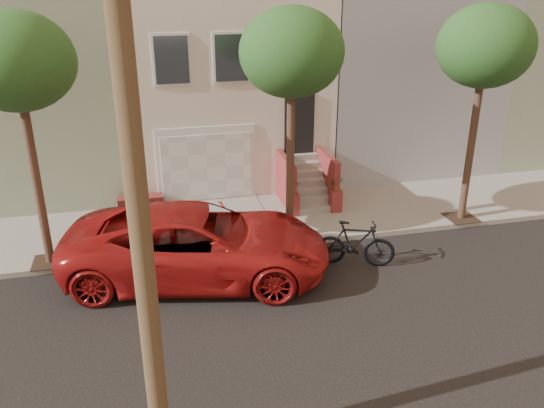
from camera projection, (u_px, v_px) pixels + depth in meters
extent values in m
plane|color=black|center=(292.00, 322.00, 12.34)|extent=(90.00, 90.00, 0.00)
cube|color=gray|center=(246.00, 221.00, 17.11)|extent=(40.00, 3.70, 0.15)
cube|color=beige|center=(214.00, 73.00, 20.97)|extent=(7.00, 8.00, 7.00)
cube|color=gray|center=(22.00, 80.00, 19.50)|extent=(6.50, 8.00, 7.00)
cube|color=gray|center=(381.00, 66.00, 22.44)|extent=(6.50, 8.00, 7.00)
cube|color=gray|center=(522.00, 61.00, 23.85)|extent=(6.50, 8.00, 7.00)
cube|color=silver|center=(207.00, 164.00, 18.08)|extent=(3.20, 0.12, 2.50)
cube|color=silver|center=(207.00, 167.00, 18.06)|extent=(2.90, 0.06, 2.20)
cube|color=gray|center=(217.00, 222.00, 16.88)|extent=(3.20, 3.70, 0.02)
cube|color=maroon|center=(141.00, 203.00, 17.71)|extent=(1.40, 0.45, 0.44)
cube|color=black|center=(299.00, 124.00, 18.26)|extent=(1.00, 0.06, 2.00)
cube|color=#3F4751|center=(172.00, 60.00, 16.54)|extent=(1.00, 0.06, 1.40)
cube|color=silver|center=(172.00, 60.00, 16.56)|extent=(1.15, 0.05, 1.55)
cube|color=#3F4751|center=(231.00, 58.00, 16.93)|extent=(1.00, 0.06, 1.40)
cube|color=silver|center=(231.00, 58.00, 16.95)|extent=(1.15, 0.05, 1.55)
cube|color=#3F4751|center=(288.00, 56.00, 17.32)|extent=(1.00, 0.06, 1.40)
cube|color=silver|center=(288.00, 56.00, 17.34)|extent=(1.15, 0.05, 1.55)
cube|color=gray|center=(314.00, 209.00, 17.55)|extent=(1.20, 0.28, 0.20)
cube|color=gray|center=(311.00, 200.00, 17.72)|extent=(1.20, 0.28, 0.20)
cube|color=gray|center=(309.00, 191.00, 17.89)|extent=(1.20, 0.28, 0.20)
cube|color=gray|center=(306.00, 182.00, 18.07)|extent=(1.20, 0.28, 0.20)
cube|color=gray|center=(304.00, 174.00, 18.24)|extent=(1.20, 0.28, 0.20)
cube|color=gray|center=(302.00, 165.00, 18.41)|extent=(1.20, 0.28, 0.20)
cube|color=gray|center=(300.00, 157.00, 18.59)|extent=(1.20, 0.28, 0.20)
cube|color=maroon|center=(286.00, 181.00, 17.88)|extent=(0.18, 1.96, 1.60)
cube|color=maroon|center=(327.00, 178.00, 18.18)|extent=(0.18, 1.96, 1.60)
cube|color=maroon|center=(293.00, 204.00, 17.26)|extent=(0.35, 0.35, 0.70)
imported|color=#194318|center=(293.00, 187.00, 17.04)|extent=(0.40, 0.35, 0.45)
cube|color=maroon|center=(335.00, 200.00, 17.56)|extent=(0.35, 0.35, 0.70)
imported|color=#194318|center=(336.00, 183.00, 17.34)|extent=(0.41, 0.35, 0.45)
cube|color=#2D2116|center=(51.00, 261.00, 14.59)|extent=(0.90, 0.90, 0.02)
cylinder|color=#3E271C|center=(38.00, 187.00, 13.78)|extent=(0.22, 0.22, 4.20)
ellipsoid|color=#194318|center=(16.00, 61.00, 12.60)|extent=(2.70, 2.57, 2.29)
cube|color=#2D2116|center=(289.00, 236.00, 16.00)|extent=(0.90, 0.90, 0.02)
cylinder|color=#3E271C|center=(290.00, 167.00, 15.19)|extent=(0.22, 0.22, 4.20)
ellipsoid|color=#194318|center=(292.00, 52.00, 14.01)|extent=(2.70, 2.57, 2.29)
cube|color=#2D2116|center=(461.00, 218.00, 17.19)|extent=(0.90, 0.90, 0.02)
cylinder|color=#3E271C|center=(470.00, 153.00, 16.38)|extent=(0.22, 0.22, 4.20)
ellipsoid|color=#194318|center=(485.00, 46.00, 15.20)|extent=(2.70, 2.57, 2.29)
cylinder|color=#493322|center=(133.00, 162.00, 6.89)|extent=(0.30, 0.30, 10.00)
imported|color=maroon|center=(198.00, 244.00, 13.87)|extent=(7.07, 4.35, 1.83)
imported|color=black|center=(355.00, 244.00, 14.50)|extent=(2.16, 1.29, 1.25)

